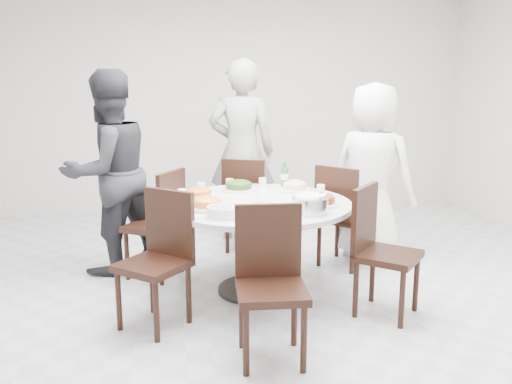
{
  "coord_description": "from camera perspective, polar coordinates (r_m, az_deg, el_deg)",
  "views": [
    {
      "loc": [
        -0.9,
        -4.04,
        1.72
      ],
      "look_at": [
        -0.22,
        0.14,
        0.82
      ],
      "focal_mm": 38.0,
      "sensor_mm": 36.0,
      "label": 1
    }
  ],
  "objects": [
    {
      "name": "diner_right",
      "position": [
        5.24,
        12.14,
        2.04
      ],
      "size": [
        0.96,
        0.96,
        1.68
      ],
      "primitive_type": "imported",
      "rotation": [
        0.0,
        0.0,
        2.34
      ],
      "color": "white",
      "rests_on": "floor"
    },
    {
      "name": "chair_n",
      "position": [
        5.44,
        -0.87,
        -1.24
      ],
      "size": [
        0.55,
        0.55,
        0.95
      ],
      "primitive_type": "cube",
      "rotation": [
        0.0,
        0.0,
        2.76
      ],
      "color": "black",
      "rests_on": "floor"
    },
    {
      "name": "chair_se",
      "position": [
        4.06,
        13.73,
        -6.21
      ],
      "size": [
        0.59,
        0.59,
        0.95
      ],
      "primitive_type": "cube",
      "rotation": [
        0.0,
        0.0,
        7.13
      ],
      "color": "black",
      "rests_on": "floor"
    },
    {
      "name": "chair_sw",
      "position": [
        3.82,
        -10.82,
        -7.25
      ],
      "size": [
        0.59,
        0.59,
        0.95
      ],
      "primitive_type": "cube",
      "rotation": [
        0.0,
        0.0,
        5.58
      ],
      "color": "black",
      "rests_on": "floor"
    },
    {
      "name": "soup_bowl",
      "position": [
        3.85,
        -3.4,
        -2.06
      ],
      "size": [
        0.24,
        0.24,
        0.07
      ],
      "primitive_type": "cylinder",
      "color": "white",
      "rests_on": "dining_table"
    },
    {
      "name": "dish_pale",
      "position": [
        4.7,
        4.1,
        0.48
      ],
      "size": [
        0.26,
        0.26,
        0.07
      ],
      "primitive_type": "cylinder",
      "color": "white",
      "rests_on": "dining_table"
    },
    {
      "name": "chair_s",
      "position": [
        3.32,
        1.67,
        -10.01
      ],
      "size": [
        0.45,
        0.45,
        0.95
      ],
      "primitive_type": "cube",
      "rotation": [
        0.0,
        0.0,
        6.22
      ],
      "color": "black",
      "rests_on": "floor"
    },
    {
      "name": "diner_left",
      "position": [
        4.94,
        -15.26,
        1.96
      ],
      "size": [
        1.1,
        1.07,
        1.79
      ],
      "primitive_type": "imported",
      "rotation": [
        0.0,
        0.0,
        3.8
      ],
      "color": "black",
      "rests_on": "floor"
    },
    {
      "name": "dish_tofu",
      "position": [
        4.07,
        -5.26,
        -1.3
      ],
      "size": [
        0.29,
        0.29,
        0.08
      ],
      "primitive_type": "cylinder",
      "color": "white",
      "rests_on": "dining_table"
    },
    {
      "name": "dish_redbrown",
      "position": [
        4.19,
        6.7,
        -0.93
      ],
      "size": [
        0.3,
        0.3,
        0.08
      ],
      "primitive_type": "cylinder",
      "color": "white",
      "rests_on": "dining_table"
    },
    {
      "name": "dining_table",
      "position": [
        4.4,
        0.1,
        -5.82
      ],
      "size": [
        1.5,
        1.5,
        0.75
      ],
      "primitive_type": "cylinder",
      "color": "silver",
      "rests_on": "floor"
    },
    {
      "name": "chopsticks",
      "position": [
        4.93,
        -1.15,
        0.7
      ],
      "size": [
        0.24,
        0.04,
        0.01
      ],
      "primitive_type": null,
      "color": "tan",
      "rests_on": "dining_table"
    },
    {
      "name": "diner_middle",
      "position": [
        5.75,
        -1.52,
        4.33
      ],
      "size": [
        0.77,
        0.59,
        1.91
      ],
      "primitive_type": "imported",
      "rotation": [
        0.0,
        0.0,
        2.94
      ],
      "color": "black",
      "rests_on": "floor"
    },
    {
      "name": "wall_back",
      "position": [
        7.1,
        -1.95,
        9.39
      ],
      "size": [
        6.0,
        0.01,
        2.8
      ],
      "primitive_type": "cube",
      "color": "beige",
      "rests_on": "ground"
    },
    {
      "name": "tea_cups",
      "position": [
        4.89,
        -1.53,
        1.03
      ],
      "size": [
        0.07,
        0.07,
        0.08
      ],
      "primitive_type": "cylinder",
      "color": "white",
      "rests_on": "dining_table"
    },
    {
      "name": "beverage_bottle",
      "position": [
        4.83,
        3.04,
        1.81
      ],
      "size": [
        0.07,
        0.07,
        0.24
      ],
      "primitive_type": "cylinder",
      "color": "#2C6E34",
      "rests_on": "dining_table"
    },
    {
      "name": "dish_greens",
      "position": [
        4.7,
        -1.82,
        0.55
      ],
      "size": [
        0.3,
        0.3,
        0.08
      ],
      "primitive_type": "cylinder",
      "color": "white",
      "rests_on": "dining_table"
    },
    {
      "name": "floor",
      "position": [
        4.48,
        3.13,
        -10.6
      ],
      "size": [
        6.0,
        6.0,
        0.01
      ],
      "primitive_type": "cube",
      "color": "#B7B7BC",
      "rests_on": "ground"
    },
    {
      "name": "chair_nw",
      "position": [
        4.79,
        -10.74,
        -3.29
      ],
      "size": [
        0.58,
        0.58,
        0.95
      ],
      "primitive_type": "cube",
      "rotation": [
        0.0,
        0.0,
        4.17
      ],
      "color": "black",
      "rests_on": "floor"
    },
    {
      "name": "dish_orange",
      "position": [
        4.43,
        -6.04,
        -0.25
      ],
      "size": [
        0.27,
        0.27,
        0.07
      ],
      "primitive_type": "cylinder",
      "color": "white",
      "rests_on": "dining_table"
    },
    {
      "name": "chair_ne",
      "position": [
        5.05,
        9.37,
        -2.46
      ],
      "size": [
        0.59,
        0.59,
        0.95
      ],
      "primitive_type": "cube",
      "rotation": [
        0.0,
        0.0,
        2.33
      ],
      "color": "black",
      "rests_on": "floor"
    },
    {
      "name": "rice_bowl",
      "position": [
        3.96,
        5.68,
        -1.39
      ],
      "size": [
        0.27,
        0.27,
        0.11
      ],
      "primitive_type": "cylinder",
      "color": "silver",
      "rests_on": "dining_table"
    }
  ]
}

